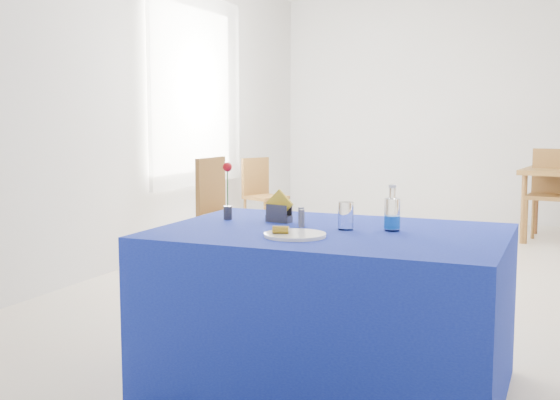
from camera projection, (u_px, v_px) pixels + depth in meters
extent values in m
plane|color=beige|center=(423.00, 285.00, 5.41)|extent=(7.00, 7.00, 0.00)
plane|color=silver|center=(483.00, 108.00, 8.45)|extent=(5.00, 0.00, 5.00)
plane|color=silver|center=(200.00, 77.00, 2.03)|extent=(5.00, 0.00, 5.00)
plane|color=silver|center=(144.00, 104.00, 6.20)|extent=(0.00, 7.00, 7.00)
cube|color=white|center=(192.00, 90.00, 6.90)|extent=(0.04, 1.50, 1.60)
cube|color=white|center=(198.00, 90.00, 6.87)|extent=(0.04, 1.75, 1.85)
cylinder|color=white|center=(295.00, 235.00, 3.10)|extent=(0.28, 0.28, 0.01)
cylinder|color=silver|center=(346.00, 216.00, 3.29)|extent=(0.07, 0.07, 0.13)
cylinder|color=slate|center=(301.00, 216.00, 3.45)|extent=(0.03, 0.03, 0.08)
cylinder|color=slate|center=(302.00, 218.00, 3.36)|extent=(0.03, 0.03, 0.08)
cube|color=#101E99|center=(330.00, 309.00, 3.33)|extent=(1.60, 1.10, 0.76)
cylinder|color=white|center=(392.00, 215.00, 3.26)|extent=(0.07, 0.07, 0.15)
cylinder|color=blue|center=(392.00, 222.00, 3.26)|extent=(0.08, 0.08, 0.06)
cylinder|color=white|center=(393.00, 193.00, 3.24)|extent=(0.03, 0.03, 0.05)
cylinder|color=white|center=(393.00, 186.00, 3.24)|extent=(0.03, 0.03, 0.01)
cube|color=#39393E|center=(279.00, 219.00, 3.53)|extent=(0.14, 0.08, 0.03)
cube|color=#36363B|center=(276.00, 214.00, 3.51)|extent=(0.12, 0.03, 0.09)
cube|color=#343439|center=(282.00, 213.00, 3.55)|extent=(0.12, 0.03, 0.09)
cube|color=yellow|center=(279.00, 204.00, 3.52)|extent=(0.15, 0.02, 0.15)
cylinder|color=#29282E|center=(228.00, 213.00, 3.61)|extent=(0.04, 0.04, 0.07)
cylinder|color=#175F1E|center=(228.00, 191.00, 3.60)|extent=(0.01, 0.01, 0.22)
sphere|color=red|center=(227.00, 167.00, 3.59)|extent=(0.05, 0.05, 0.05)
cylinder|color=brown|center=(524.00, 209.00, 7.13)|extent=(0.06, 0.06, 0.71)
cylinder|color=brown|center=(536.00, 202.00, 7.74)|extent=(0.06, 0.06, 0.71)
cylinder|color=brown|center=(526.00, 222.00, 7.13)|extent=(0.04, 0.04, 0.46)
cylinder|color=brown|center=(533.00, 217.00, 7.44)|extent=(0.04, 0.04, 0.46)
cube|color=brown|center=(549.00, 197.00, 7.16)|extent=(0.49, 0.49, 0.04)
cube|color=brown|center=(554.00, 171.00, 7.30)|extent=(0.43, 0.10, 0.47)
cylinder|color=brown|center=(240.00, 250.00, 5.62)|extent=(0.04, 0.04, 0.46)
cylinder|color=brown|center=(261.00, 242.00, 5.95)|extent=(0.04, 0.04, 0.46)
cylinder|color=brown|center=(201.00, 246.00, 5.78)|extent=(0.04, 0.04, 0.46)
cylinder|color=brown|center=(223.00, 239.00, 6.10)|extent=(0.04, 0.04, 0.46)
cube|color=brown|center=(231.00, 216.00, 5.83)|extent=(0.44, 0.44, 0.04)
cube|color=brown|center=(211.00, 185.00, 5.89)|extent=(0.06, 0.43, 0.47)
cylinder|color=brown|center=(265.00, 220.00, 7.44)|extent=(0.03, 0.03, 0.40)
cylinder|color=brown|center=(287.00, 217.00, 7.66)|extent=(0.03, 0.03, 0.40)
cylinder|color=brown|center=(245.00, 217.00, 7.67)|extent=(0.03, 0.03, 0.40)
cylinder|color=brown|center=(267.00, 214.00, 7.89)|extent=(0.03, 0.03, 0.40)
cube|color=brown|center=(266.00, 197.00, 7.64)|extent=(0.50, 0.50, 0.04)
cube|color=brown|center=(255.00, 176.00, 7.74)|extent=(0.18, 0.36, 0.41)
cylinder|color=yellow|center=(281.00, 230.00, 3.09)|extent=(0.08, 0.05, 0.03)
cylinder|color=beige|center=(289.00, 230.00, 3.08)|extent=(0.01, 0.03, 0.03)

